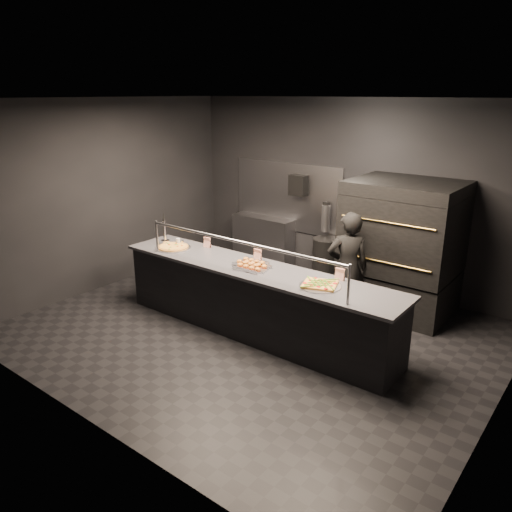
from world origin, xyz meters
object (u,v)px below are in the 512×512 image
at_px(fire_extinguisher, 326,218).
at_px(slider_tray_a, 251,263).
at_px(service_counter, 254,300).
at_px(prep_shelf, 263,241).
at_px(beer_tap, 165,236).
at_px(towel_dispenser, 299,185).
at_px(slider_tray_b, 252,267).
at_px(square_pizza, 320,285).
at_px(worker, 347,268).
at_px(trash_bin, 326,260).
at_px(pizza_oven, 402,247).
at_px(round_pizza, 173,247).

height_order(fire_extinguisher, slider_tray_a, fire_extinguisher).
relative_size(service_counter, prep_shelf, 3.42).
height_order(prep_shelf, slider_tray_a, slider_tray_a).
xyz_separation_m(prep_shelf, beer_tap, (-0.06, -2.34, 0.61)).
relative_size(towel_dispenser, slider_tray_b, 0.72).
bearing_deg(square_pizza, service_counter, 177.79).
relative_size(service_counter, worker, 2.61).
bearing_deg(fire_extinguisher, trash_bin, -51.94).
height_order(pizza_oven, towel_dispenser, pizza_oven).
bearing_deg(pizza_oven, towel_dispenser, 166.86).
bearing_deg(round_pizza, worker, 26.65).
bearing_deg(round_pizza, beer_tap, 169.04).
distance_m(prep_shelf, fire_extinguisher, 1.39).
bearing_deg(fire_extinguisher, service_counter, -81.70).
bearing_deg(beer_tap, worker, 23.86).
xyz_separation_m(slider_tray_a, square_pizza, (1.10, -0.10, -0.01)).
height_order(prep_shelf, trash_bin, prep_shelf).
height_order(pizza_oven, worker, pizza_oven).
xyz_separation_m(towel_dispenser, slider_tray_a, (0.80, -2.33, -0.61)).
xyz_separation_m(prep_shelf, square_pizza, (2.60, -2.36, 0.49)).
distance_m(slider_tray_a, trash_bin, 2.23).
bearing_deg(service_counter, trash_bin, 95.17).
bearing_deg(towel_dispenser, slider_tray_b, -69.71).
bearing_deg(fire_extinguisher, beer_tap, -118.45).
distance_m(fire_extinguisher, trash_bin, 0.72).
height_order(prep_shelf, round_pizza, round_pizza).
height_order(slider_tray_b, worker, worker).
bearing_deg(worker, towel_dispenser, -79.92).
bearing_deg(fire_extinguisher, slider_tray_b, -81.85).
height_order(fire_extinguisher, beer_tap, beer_tap).
bearing_deg(trash_bin, round_pizza, -118.89).
relative_size(beer_tap, trash_bin, 0.65).
bearing_deg(beer_tap, slider_tray_a, 2.63).
bearing_deg(square_pizza, towel_dispenser, 128.07).
bearing_deg(square_pizza, prep_shelf, 137.81).
bearing_deg(service_counter, slider_tray_a, 150.54).
distance_m(fire_extinguisher, beer_tap, 2.75).
distance_m(towel_dispenser, round_pizza, 2.58).
relative_size(round_pizza, worker, 0.32).
height_order(service_counter, slider_tray_a, service_counter).
height_order(pizza_oven, fire_extinguisher, pizza_oven).
bearing_deg(square_pizza, round_pizza, -179.61).
xyz_separation_m(pizza_oven, worker, (-0.42, -0.83, -0.18)).
xyz_separation_m(pizza_oven, fire_extinguisher, (-1.55, 0.50, 0.09)).
bearing_deg(prep_shelf, round_pizza, -86.38).
relative_size(prep_shelf, slider_tray_a, 2.92).
height_order(prep_shelf, beer_tap, beer_tap).
relative_size(round_pizza, slider_tray_b, 1.05).
height_order(towel_dispenser, beer_tap, towel_dispenser).
relative_size(pizza_oven, towel_dispenser, 5.46).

